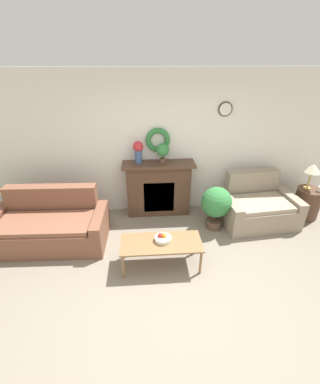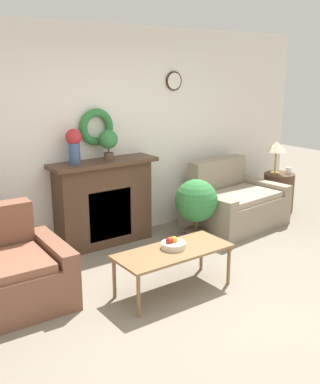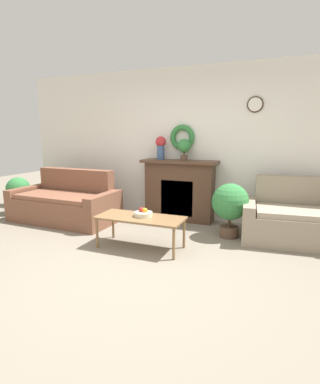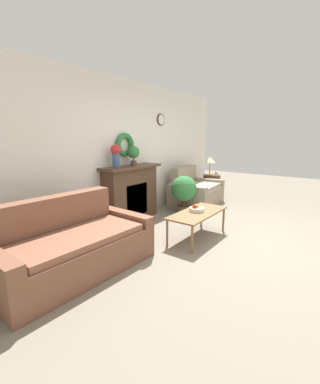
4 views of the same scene
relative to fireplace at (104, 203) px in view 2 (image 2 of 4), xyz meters
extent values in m
plane|color=gray|center=(0.14, -2.16, -0.55)|extent=(16.00, 16.00, 0.00)
cube|color=white|center=(0.14, 0.21, 0.80)|extent=(6.80, 0.06, 2.70)
cylinder|color=#382319|center=(1.21, 0.16, 1.46)|extent=(0.25, 0.02, 0.25)
cylinder|color=white|center=(1.21, 0.15, 1.46)|extent=(0.22, 0.01, 0.22)
torus|color=#337A3D|center=(0.00, 0.12, 0.93)|extent=(0.45, 0.10, 0.45)
cube|color=#4C3323|center=(0.00, 0.01, -0.03)|extent=(1.22, 0.34, 1.04)
cube|color=black|center=(0.00, -0.15, -0.12)|extent=(0.58, 0.02, 0.62)
cube|color=orange|center=(0.00, -0.16, -0.20)|extent=(0.47, 0.01, 0.34)
cube|color=#4C3323|center=(0.00, -0.03, 0.51)|extent=(1.36, 0.41, 0.05)
cube|color=brown|center=(-1.04, -0.86, -0.27)|extent=(0.20, 0.94, 0.56)
cube|color=gray|center=(1.86, -0.57, -0.34)|extent=(1.08, 0.82, 0.42)
cube|color=gray|center=(1.82, -0.10, -0.09)|extent=(1.03, 0.30, 0.92)
cube|color=gray|center=(1.26, -0.52, -0.27)|extent=(0.26, 0.95, 0.56)
cube|color=gray|center=(2.45, -0.41, -0.27)|extent=(0.26, 0.95, 0.56)
cube|color=tan|center=(1.86, -0.57, -0.09)|extent=(1.04, 0.76, 0.08)
cube|color=olive|center=(-0.06, -1.52, -0.12)|extent=(1.19, 0.51, 0.03)
cylinder|color=olive|center=(-0.62, -1.73, -0.34)|extent=(0.04, 0.04, 0.42)
cylinder|color=olive|center=(0.49, -1.73, -0.34)|extent=(0.04, 0.04, 0.42)
cylinder|color=olive|center=(-0.62, -1.30, -0.34)|extent=(0.04, 0.04, 0.42)
cylinder|color=olive|center=(0.49, -1.30, -0.34)|extent=(0.04, 0.04, 0.42)
cylinder|color=beige|center=(-0.03, -1.48, -0.08)|extent=(0.25, 0.25, 0.06)
sphere|color=#B2231E|center=(-0.07, -1.46, -0.03)|extent=(0.07, 0.07, 0.07)
sphere|color=orange|center=(-0.03, -1.45, -0.03)|extent=(0.06, 0.06, 0.06)
sphere|color=orange|center=(-0.01, -1.46, -0.03)|extent=(0.07, 0.07, 0.07)
cylinder|color=#4C3323|center=(2.90, -0.36, -0.25)|extent=(0.47, 0.47, 0.60)
cylinder|color=#B28E42|center=(2.84, -0.31, 0.06)|extent=(0.13, 0.13, 0.02)
cylinder|color=#B28E42|center=(2.84, -0.31, 0.23)|extent=(0.03, 0.03, 0.32)
cone|color=beige|center=(2.84, -0.31, 0.47)|extent=(0.31, 0.31, 0.16)
cylinder|color=silver|center=(3.00, -0.44, 0.10)|extent=(0.08, 0.08, 0.10)
cylinder|color=#3D5684|center=(-0.36, 0.01, 0.66)|extent=(0.14, 0.14, 0.25)
sphere|color=#B72D33|center=(-0.36, 0.01, 0.86)|extent=(0.19, 0.19, 0.19)
cylinder|color=brown|center=(0.08, -0.01, 0.58)|extent=(0.12, 0.12, 0.09)
cylinder|color=#4C3823|center=(0.08, -0.01, 0.66)|extent=(0.02, 0.02, 0.06)
sphere|color=#337A3D|center=(0.08, -0.01, 0.79)|extent=(0.23, 0.23, 0.23)
cylinder|color=brown|center=(1.00, -0.61, -0.47)|extent=(0.28, 0.28, 0.16)
cylinder|color=#4C3823|center=(1.00, -0.61, -0.31)|extent=(0.05, 0.05, 0.15)
sphere|color=#337A3D|center=(1.00, -0.61, 0.00)|extent=(0.55, 0.55, 0.55)
camera|label=1|loc=(-0.29, -4.47, 2.31)|focal=24.00mm
camera|label=2|loc=(-2.57, -4.78, 1.61)|focal=42.00mm
camera|label=3|loc=(1.63, -5.05, 0.99)|focal=28.00mm
camera|label=4|loc=(-3.62, -3.39, 1.07)|focal=24.00mm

